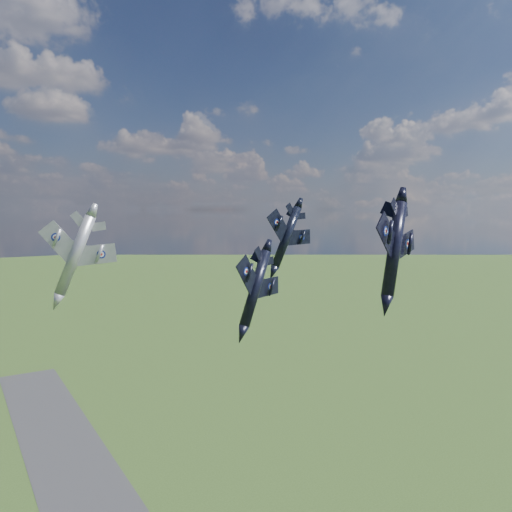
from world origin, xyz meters
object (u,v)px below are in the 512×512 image
jet_right_navy (394,249)px  jet_high_navy (286,237)px  jet_left_silver (75,255)px  jet_lead_navy (255,288)px

jet_right_navy → jet_high_navy: jet_high_navy is taller
jet_high_navy → jet_left_silver: jet_high_navy is taller
jet_right_navy → jet_left_silver: bearing=129.6°
jet_right_navy → jet_left_silver: (-33.23, 20.96, -0.83)m
jet_left_silver → jet_high_navy: bearing=33.8°
jet_lead_navy → jet_high_navy: size_ratio=0.95×
jet_lead_navy → jet_right_navy: jet_right_navy is taller
jet_lead_navy → jet_right_navy: 19.74m
jet_right_navy → jet_left_silver: size_ratio=1.14×
jet_lead_navy → jet_right_navy: bearing=-76.4°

